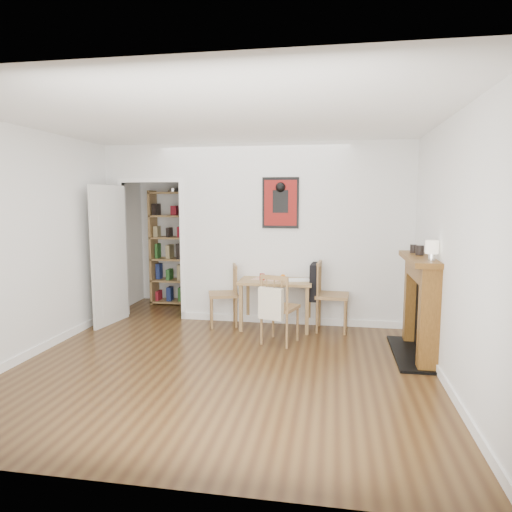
% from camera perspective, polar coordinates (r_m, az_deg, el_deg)
% --- Properties ---
extents(ground, '(5.20, 5.20, 0.00)m').
position_cam_1_polar(ground, '(5.55, -2.88, -11.85)').
color(ground, brown).
rests_on(ground, ground).
extents(room_shell, '(5.20, 5.20, 5.20)m').
position_cam_1_polar(room_shell, '(6.57, 0.46, 2.71)').
color(room_shell, silver).
rests_on(room_shell, ground).
extents(dining_table, '(1.01, 0.64, 0.69)m').
position_cam_1_polar(dining_table, '(6.38, 2.54, -3.72)').
color(dining_table, '#AA804F').
rests_on(dining_table, ground).
extents(chair_left, '(0.55, 0.55, 0.88)m').
position_cam_1_polar(chair_left, '(6.55, -4.12, -4.89)').
color(chair_left, '#9C7449').
rests_on(chair_left, ground).
extents(chair_right, '(0.57, 0.51, 0.96)m').
position_cam_1_polar(chair_right, '(6.36, 9.30, -4.84)').
color(chair_right, '#9C7449').
rests_on(chair_right, ground).
extents(chair_front, '(0.56, 0.59, 0.89)m').
position_cam_1_polar(chair_front, '(5.74, 2.93, -6.49)').
color(chair_front, '#9C7449').
rests_on(chair_front, ground).
extents(bookshelf, '(0.82, 0.33, 1.95)m').
position_cam_1_polar(bookshelf, '(7.93, -10.10, 0.92)').
color(bookshelf, '#AA804F').
rests_on(bookshelf, ground).
extents(fireplace, '(0.45, 1.25, 1.16)m').
position_cam_1_polar(fireplace, '(5.59, 19.95, -5.57)').
color(fireplace, brown).
rests_on(fireplace, ground).
extents(red_glass, '(0.07, 0.07, 0.09)m').
position_cam_1_polar(red_glass, '(6.32, 0.78, -2.62)').
color(red_glass, maroon).
rests_on(red_glass, dining_table).
extents(orange_fruit, '(0.07, 0.07, 0.07)m').
position_cam_1_polar(orange_fruit, '(6.40, 3.39, -2.61)').
color(orange_fruit, orange).
rests_on(orange_fruit, dining_table).
extents(placemat, '(0.45, 0.38, 0.00)m').
position_cam_1_polar(placemat, '(6.42, 1.47, -2.88)').
color(placemat, beige).
rests_on(placemat, dining_table).
extents(notebook, '(0.36, 0.30, 0.02)m').
position_cam_1_polar(notebook, '(6.33, 5.39, -2.99)').
color(notebook, white).
rests_on(notebook, dining_table).
extents(mantel_lamp, '(0.14, 0.14, 0.21)m').
position_cam_1_polar(mantel_lamp, '(5.10, 21.13, 0.90)').
color(mantel_lamp, silver).
rests_on(mantel_lamp, fireplace).
extents(ceramic_jar_a, '(0.09, 0.09, 0.11)m').
position_cam_1_polar(ceramic_jar_a, '(5.59, 19.78, 0.68)').
color(ceramic_jar_a, black).
rests_on(ceramic_jar_a, fireplace).
extents(ceramic_jar_b, '(0.08, 0.08, 0.10)m').
position_cam_1_polar(ceramic_jar_b, '(5.80, 19.08, 0.87)').
color(ceramic_jar_b, black).
rests_on(ceramic_jar_b, fireplace).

